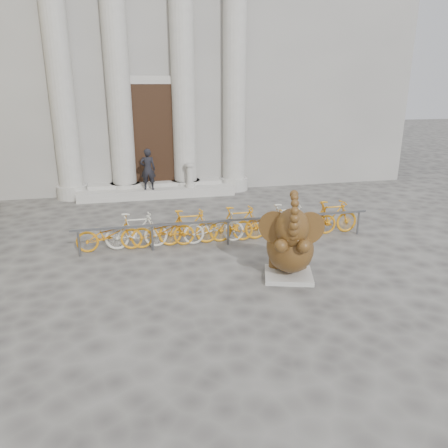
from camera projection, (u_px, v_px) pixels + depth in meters
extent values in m
plane|color=#474442|center=(195.00, 313.00, 8.45)|extent=(80.00, 80.00, 0.00)
cube|color=gray|center=(142.00, 43.00, 20.51)|extent=(22.00, 10.00, 12.00)
cube|color=black|center=(153.00, 135.00, 16.94)|extent=(2.40, 0.16, 4.00)
cylinder|color=#A8A59E|center=(61.00, 90.00, 15.64)|extent=(0.90, 0.90, 8.00)
cylinder|color=#A8A59E|center=(118.00, 90.00, 16.06)|extent=(0.90, 0.90, 8.00)
cylinder|color=#A8A59E|center=(183.00, 89.00, 16.56)|extent=(0.90, 0.90, 8.00)
cylinder|color=#A8A59E|center=(234.00, 89.00, 16.98)|extent=(0.90, 0.90, 8.00)
cube|color=#A8A59E|center=(157.00, 191.00, 17.12)|extent=(6.00, 1.20, 0.36)
cube|color=#A8A59E|center=(288.00, 275.00, 9.99)|extent=(1.30, 1.23, 0.11)
ellipsoid|color=black|center=(289.00, 256.00, 10.10)|extent=(1.11, 1.08, 0.68)
ellipsoid|color=black|center=(290.00, 247.00, 9.80)|extent=(1.36, 1.53, 1.11)
cylinder|color=black|center=(276.00, 261.00, 10.31)|extent=(0.40, 0.40, 0.28)
cylinder|color=black|center=(300.00, 261.00, 10.27)|extent=(0.40, 0.40, 0.28)
cylinder|color=black|center=(281.00, 245.00, 9.35)|extent=(0.43, 0.68, 0.43)
cylinder|color=black|center=(303.00, 246.00, 9.32)|extent=(0.43, 0.68, 0.43)
ellipsoid|color=black|center=(292.00, 228.00, 9.25)|extent=(0.89, 0.87, 0.85)
cylinder|color=black|center=(275.00, 227.00, 9.42)|extent=(0.63, 0.46, 0.73)
cylinder|color=black|center=(309.00, 228.00, 9.36)|extent=(0.73, 0.07, 0.73)
cone|color=beige|center=(286.00, 239.00, 9.11)|extent=(0.08, 0.25, 0.11)
cone|color=beige|center=(299.00, 239.00, 9.10)|extent=(0.19, 0.25, 0.11)
cube|color=slate|center=(228.00, 220.00, 11.82)|extent=(8.21, 0.06, 0.06)
cylinder|color=slate|center=(79.00, 243.00, 11.12)|extent=(0.06, 0.06, 0.70)
cylinder|color=slate|center=(152.00, 238.00, 11.50)|extent=(0.06, 0.06, 0.70)
cylinder|color=slate|center=(228.00, 232.00, 11.93)|extent=(0.06, 0.06, 0.70)
cylinder|color=slate|center=(299.00, 227.00, 12.36)|extent=(0.06, 0.06, 0.70)
cylinder|color=slate|center=(358.00, 223.00, 12.75)|extent=(0.06, 0.06, 0.70)
imported|color=orange|center=(109.00, 233.00, 11.46)|extent=(1.70, 0.50, 1.00)
imported|color=beige|center=(136.00, 231.00, 11.60)|extent=(1.66, 0.47, 1.00)
imported|color=orange|center=(163.00, 229.00, 11.75)|extent=(1.70, 0.50, 1.00)
imported|color=orange|center=(189.00, 227.00, 11.90)|extent=(1.66, 0.47, 1.00)
imported|color=beige|center=(214.00, 225.00, 12.04)|extent=(1.70, 0.50, 1.00)
imported|color=orange|center=(238.00, 224.00, 12.19)|extent=(1.66, 0.47, 1.00)
imported|color=orange|center=(262.00, 222.00, 12.34)|extent=(1.70, 0.50, 1.00)
imported|color=beige|center=(286.00, 220.00, 12.48)|extent=(1.66, 0.47, 1.00)
imported|color=orange|center=(309.00, 219.00, 12.63)|extent=(1.70, 0.50, 1.00)
imported|color=orange|center=(331.00, 217.00, 12.78)|extent=(1.66, 0.47, 1.00)
imported|color=black|center=(148.00, 169.00, 16.43)|extent=(0.60, 0.41, 1.56)
cylinder|color=#A8A59E|center=(190.00, 186.00, 17.03)|extent=(0.38, 0.38, 0.11)
cylinder|color=#A8A59E|center=(190.00, 176.00, 16.92)|extent=(0.27, 0.27, 0.85)
cylinder|color=#A8A59E|center=(190.00, 165.00, 16.78)|extent=(0.38, 0.38, 0.09)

